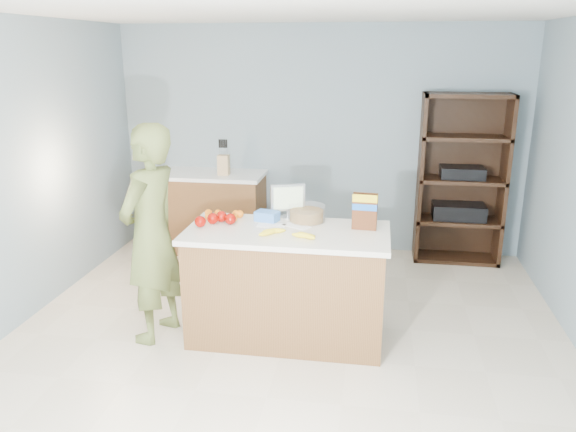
# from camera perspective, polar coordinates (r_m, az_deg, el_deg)

# --- Properties ---
(floor) EXTENTS (4.50, 5.00, 0.02)m
(floor) POSITION_cam_1_polar(r_m,az_deg,el_deg) (4.40, -0.75, -13.91)
(floor) COLOR beige
(floor) RESTS_ON ground
(walls) EXTENTS (4.52, 5.02, 2.51)m
(walls) POSITION_cam_1_polar(r_m,az_deg,el_deg) (3.83, -0.84, 7.88)
(walls) COLOR gray
(walls) RESTS_ON ground
(counter_peninsula) EXTENTS (1.56, 0.76, 0.90)m
(counter_peninsula) POSITION_cam_1_polar(r_m,az_deg,el_deg) (4.47, -0.10, -7.38)
(counter_peninsula) COLOR brown
(counter_peninsula) RESTS_ON ground
(back_cabinet) EXTENTS (1.24, 0.62, 0.90)m
(back_cabinet) POSITION_cam_1_polar(r_m,az_deg,el_deg) (6.46, -7.92, 0.48)
(back_cabinet) COLOR brown
(back_cabinet) RESTS_ON ground
(shelving_unit) EXTENTS (0.90, 0.40, 1.80)m
(shelving_unit) POSITION_cam_1_polar(r_m,az_deg,el_deg) (6.29, 17.11, 3.33)
(shelving_unit) COLOR black
(shelving_unit) RESTS_ON ground
(person) EXTENTS (0.54, 0.70, 1.72)m
(person) POSITION_cam_1_polar(r_m,az_deg,el_deg) (4.46, -13.74, -1.83)
(person) COLOR #555F2E
(person) RESTS_ON ground
(knife_block) EXTENTS (0.12, 0.10, 0.31)m
(knife_block) POSITION_cam_1_polar(r_m,az_deg,el_deg) (6.21, -6.56, 5.26)
(knife_block) COLOR tan
(knife_block) RESTS_ON back_cabinet
(envelopes) EXTENTS (0.43, 0.21, 0.00)m
(envelopes) POSITION_cam_1_polar(r_m,az_deg,el_deg) (4.40, -0.42, -0.98)
(envelopes) COLOR white
(envelopes) RESTS_ON counter_peninsula
(bananas) EXTENTS (0.45, 0.19, 0.04)m
(bananas) POSITION_cam_1_polar(r_m,az_deg,el_deg) (4.16, -0.01, -1.80)
(bananas) COLOR yellow
(bananas) RESTS_ON counter_peninsula
(apples) EXTENTS (0.30, 0.25, 0.09)m
(apples) POSITION_cam_1_polar(r_m,az_deg,el_deg) (4.46, -7.30, -0.29)
(apples) COLOR #8E0903
(apples) RESTS_ON counter_peninsula
(oranges) EXTENTS (0.33, 0.19, 0.06)m
(oranges) POSITION_cam_1_polar(r_m,az_deg,el_deg) (4.60, -6.54, 0.10)
(oranges) COLOR orange
(oranges) RESTS_ON counter_peninsula
(blue_carton) EXTENTS (0.21, 0.16, 0.08)m
(blue_carton) POSITION_cam_1_polar(r_m,az_deg,el_deg) (4.52, -2.14, -0.02)
(blue_carton) COLOR blue
(blue_carton) RESTS_ON counter_peninsula
(salad_bowl) EXTENTS (0.30, 0.30, 0.13)m
(salad_bowl) POSITION_cam_1_polar(r_m,az_deg,el_deg) (4.51, 1.89, 0.20)
(salad_bowl) COLOR #267219
(salad_bowl) RESTS_ON counter_peninsula
(tv) EXTENTS (0.28, 0.13, 0.28)m
(tv) POSITION_cam_1_polar(r_m,az_deg,el_deg) (4.57, -0.01, 1.75)
(tv) COLOR silver
(tv) RESTS_ON counter_peninsula
(cereal_box) EXTENTS (0.19, 0.08, 0.28)m
(cereal_box) POSITION_cam_1_polar(r_m,az_deg,el_deg) (4.32, 7.81, 0.75)
(cereal_box) COLOR #592B14
(cereal_box) RESTS_ON counter_peninsula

